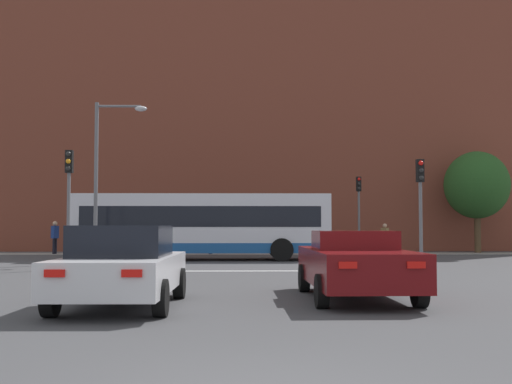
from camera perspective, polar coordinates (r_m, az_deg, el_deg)
The scene contains 14 objects.
stop_line_strip at distance 21.87m, azimuth -0.83°, elevation -7.03°, with size 9.56×0.30×0.01m, color silver.
far_pavement at distance 35.49m, azimuth -0.95°, elevation -5.49°, with size 70.63×2.50×0.01m, color gray.
brick_civic_building at distance 45.24m, azimuth 1.69°, elevation 7.45°, with size 37.18×12.29×26.30m.
car_saloon_left at distance 12.47m, azimuth -11.79°, elevation -6.44°, with size 2.11×4.55×1.54m.
car_roadster_right at distance 13.69m, azimuth 8.82°, elevation -6.36°, with size 2.11×4.89×1.42m.
bus_crossing_lead at distance 28.95m, azimuth -4.80°, elevation -2.94°, with size 11.33×2.73×2.93m.
traffic_light_near_left at distance 23.45m, azimuth -16.31°, elevation 0.25°, with size 0.26×0.31×4.20m.
traffic_light_far_right at distance 35.30m, azimuth 9.13°, elevation -0.88°, with size 0.26×0.31×4.21m.
traffic_light_near_right at distance 23.08m, azimuth 14.42°, elevation -0.25°, with size 0.26×0.31×3.86m.
street_lamp_junction at distance 27.09m, azimuth -13.23°, elevation 2.48°, with size 2.14×0.36×6.63m.
pedestrian_waiting at distance 34.82m, azimuth -4.07°, elevation -4.05°, with size 0.36×0.45×1.56m.
pedestrian_walking_east at distance 35.67m, azimuth 11.38°, elevation -3.87°, with size 0.41×0.45×1.66m.
pedestrian_walking_west at distance 36.52m, azimuth -17.44°, elevation -3.63°, with size 0.36×0.45×1.79m.
tree_by_building at distance 38.79m, azimuth 19.03°, elevation 0.58°, with size 3.67×3.67×5.80m.
Camera 1 is at (-0.12, -5.65, 1.53)m, focal length 45.00 mm.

